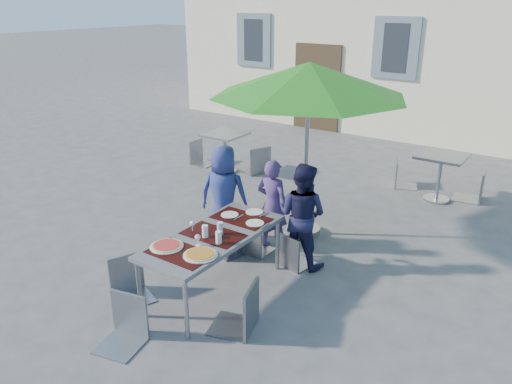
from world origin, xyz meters
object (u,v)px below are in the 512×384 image
Objects in this scene: chair_1 at (254,220)px; chair_5 at (121,294)px; chair_4 at (241,280)px; child_0 at (224,195)px; child_2 at (302,215)px; patio_umbrella at (309,81)px; bg_chair_r_0 at (258,143)px; bg_chair_r_1 at (479,167)px; bg_chair_l_0 at (199,138)px; pizza_near_left at (167,246)px; pizza_near_right at (200,254)px; cafe_table_0 at (225,145)px; cafe_table_1 at (441,168)px; bg_chair_l_1 at (403,158)px; child_1 at (272,205)px; dining_table at (213,239)px; chair_0 at (224,218)px; chair_2 at (293,230)px; chair_3 at (127,254)px.

chair_5 is (-0.01, -2.28, 0.06)m from chair_1.
chair_1 is at bearing 120.53° from chair_4.
child_0 is 1.65× the size of chair_1.
patio_umbrella reaches higher than child_2.
chair_4 is 5.07m from bg_chair_r_0.
bg_chair_l_0 is at bearing -167.89° from bg_chair_r_1.
bg_chair_l_0 is (-3.15, 4.20, -0.21)m from pizza_near_left.
child_2 reaches higher than bg_chair_l_0.
chair_1 is (0.07, 1.57, -0.27)m from pizza_near_left.
cafe_table_0 is (-2.80, 4.02, -0.20)m from pizza_near_right.
pizza_near_right is at bearing 64.27° from chair_5.
patio_umbrella is (0.26, 3.23, 1.70)m from chair_5.
bg_chair_r_0 is at bearing -170.40° from cafe_table_1.
bg_chair_l_0 is (-3.58, 4.14, -0.21)m from pizza_near_right.
child_0 is 3.91m from cafe_table_1.
patio_umbrella is 2.93× the size of bg_chair_l_1.
child_2 is at bearing -46.83° from bg_chair_r_0.
patio_umbrella reaches higher than chair_4.
child_1 is 0.48× the size of patio_umbrella.
dining_table is 1.27m from child_2.
chair_5 is 0.35× the size of patio_umbrella.
bg_chair_l_1 reaches higher than chair_0.
pizza_near_right is at bearing -65.66° from dining_table.
child_2 reaches higher than cafe_table_1.
pizza_near_right is 1.46m from chair_0.
bg_chair_r_1 reaches higher than chair_0.
chair_2 is 1.48m from chair_4.
child_0 is at bearing 170.97° from chair_1.
chair_2 is at bearing 53.97° from chair_3.
child_2 is (1.24, 0.04, -0.02)m from child_0.
bg_chair_l_0 is at bearing -34.72° from child_2.
bg_chair_l_1 is at bearing -102.38° from child_1.
cafe_table_1 is at bearing 9.60° from bg_chair_r_0.
chair_2 is at bearing 66.51° from pizza_near_left.
dining_table is at bearing -114.11° from chair_2.
bg_chair_r_0 is at bearing -166.38° from bg_chair_r_1.
bg_chair_l_0 is at bearing 135.29° from chair_0.
pizza_near_right reaches higher than dining_table.
bg_chair_l_1 is at bearing 87.80° from chair_2.
chair_4 is (0.75, -1.75, -0.04)m from child_1.
child_2 is 1.49× the size of chair_3.
pizza_near_left is 0.36× the size of chair_4.
dining_table is 2.52m from patio_umbrella.
dining_table is at bearing 82.66° from chair_5.
cafe_table_0 is at bearing 113.60° from chair_3.
bg_chair_l_1 reaches higher than cafe_table_1.
chair_3 reaches higher than cafe_table_1.
child_1 is 1.39× the size of chair_3.
pizza_near_right is at bearing 77.86° from child_2.
chair_1 is 0.82× the size of bg_chair_r_0.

